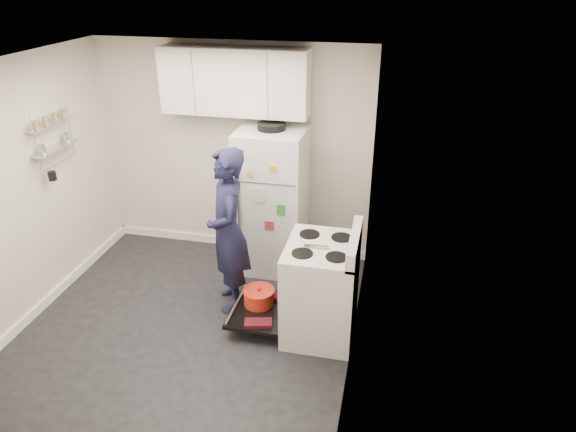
% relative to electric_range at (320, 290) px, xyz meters
% --- Properties ---
extents(room, '(3.21, 3.21, 2.51)m').
position_rel_electric_range_xyz_m(room, '(-1.29, -0.12, 0.74)').
color(room, black).
rests_on(room, ground).
extents(electric_range, '(0.66, 0.76, 1.10)m').
position_rel_electric_range_xyz_m(electric_range, '(0.00, 0.00, 0.00)').
color(electric_range, silver).
rests_on(electric_range, ground).
extents(open_oven_door, '(0.55, 0.70, 0.24)m').
position_rel_electric_range_xyz_m(open_oven_door, '(-0.60, 0.04, -0.27)').
color(open_oven_door, black).
rests_on(open_oven_door, ground).
extents(refrigerator, '(0.72, 0.74, 1.72)m').
position_rel_electric_range_xyz_m(refrigerator, '(-0.72, 1.10, 0.37)').
color(refrigerator, silver).
rests_on(refrigerator, ground).
extents(upper_cabinets, '(1.60, 0.33, 0.70)m').
position_rel_electric_range_xyz_m(upper_cabinets, '(-1.16, 1.28, 1.63)').
color(upper_cabinets, silver).
rests_on(upper_cabinets, room).
extents(wall_shelf_rack, '(0.14, 0.60, 0.61)m').
position_rel_electric_range_xyz_m(wall_shelf_rack, '(-2.78, 0.34, 1.21)').
color(wall_shelf_rack, '#B2B2B7').
rests_on(wall_shelf_rack, room).
extents(person, '(0.62, 0.73, 1.71)m').
position_rel_electric_range_xyz_m(person, '(-0.96, 0.25, 0.39)').
color(person, '#171835').
rests_on(person, ground).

